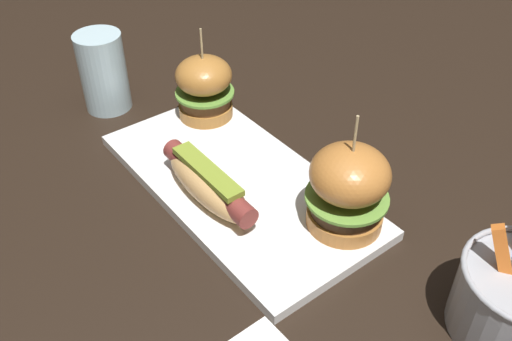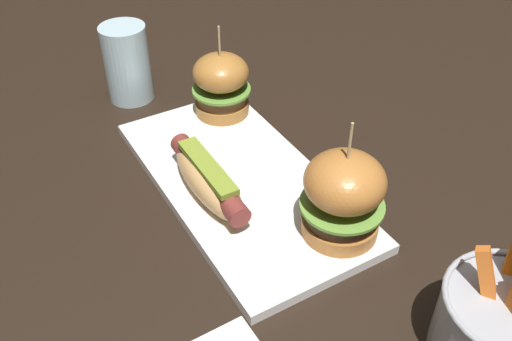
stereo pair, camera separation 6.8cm
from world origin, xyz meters
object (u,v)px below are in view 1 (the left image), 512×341
Objects in this scene: platter_main at (238,183)px; slider_right at (348,188)px; water_glass at (103,72)px; slider_left at (204,87)px; hot_dog at (208,183)px.

slider_right reaches higher than platter_main.
water_glass is at bearing -171.31° from platter_main.
platter_main is 2.83× the size of slider_left.
hot_dog is 1.12× the size of slider_right.
slider_right is (0.13, 0.10, 0.03)m from hot_dog.
slider_right is at bearing -0.11° from slider_left.
slider_left reaches higher than hot_dog.
water_glass is at bearing -144.04° from slider_left.
hot_dog is 0.30m from water_glass.
water_glass is at bearing -167.35° from slider_right.
slider_right is at bearing 37.24° from hot_dog.
platter_main is 0.17m from slider_left.
platter_main is at bearing -159.75° from slider_right.
platter_main is at bearing 98.53° from hot_dog.
hot_dog is 0.19m from slider_left.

